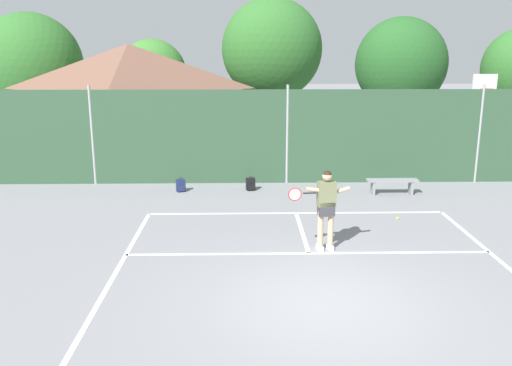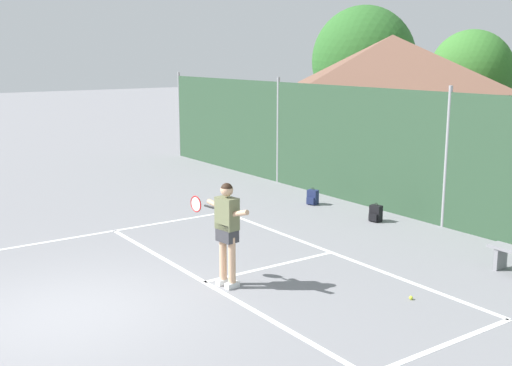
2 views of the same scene
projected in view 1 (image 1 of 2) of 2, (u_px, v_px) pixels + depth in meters
ground_plane at (325, 304)px, 9.68m from camera, size 120.00×120.00×0.00m
court_markings at (320, 289)px, 10.30m from camera, size 8.30×11.10×0.01m
chainlink_fence at (287, 137)px, 18.01m from camera, size 26.09×0.09×3.31m
basketball_hoop at (482, 108)px, 20.01m from camera, size 0.90×0.67×3.55m
clubhouse_building at (131, 100)px, 22.10m from camera, size 7.27×5.89×4.65m
treeline_backdrop at (255, 62)px, 25.75m from camera, size 27.94×4.38×6.81m
tennis_player at (326, 203)px, 12.04m from camera, size 1.42×0.38×1.85m
tennis_ball at (398, 218)px, 14.45m from camera, size 0.07×0.07×0.07m
backpack_navy at (181, 186)px, 17.23m from camera, size 0.32×0.31×0.46m
backpack_black at (251, 184)px, 17.39m from camera, size 0.31×0.29×0.46m
courtside_bench at (392, 183)px, 16.87m from camera, size 1.60×0.36×0.48m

